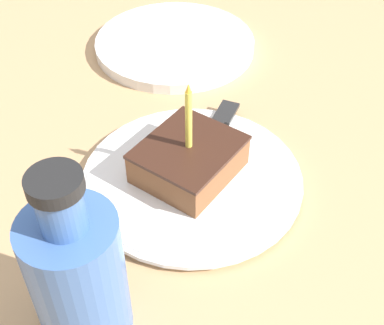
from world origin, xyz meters
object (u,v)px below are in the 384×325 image
object	(u,v)px
bottle	(78,275)
fork	(212,137)
plate	(192,179)
cake_slice	(189,159)
side_plate	(175,44)

from	to	relation	value
bottle	fork	bearing A→B (deg)	9.67
plate	fork	size ratio (longest dim) A/B	1.44
cake_slice	bottle	xyz separation A→B (m)	(-0.21, -0.03, 0.04)
fork	side_plate	size ratio (longest dim) A/B	0.72
plate	cake_slice	xyz separation A→B (m)	(0.00, 0.01, 0.03)
bottle	side_plate	world-z (taller)	bottle
plate	side_plate	size ratio (longest dim) A/B	1.03
cake_slice	side_plate	xyz separation A→B (m)	(0.23, 0.19, -0.03)
bottle	side_plate	size ratio (longest dim) A/B	0.77
cake_slice	side_plate	bearing A→B (deg)	40.05
plate	cake_slice	world-z (taller)	cake_slice
fork	plate	bearing A→B (deg)	-165.26
bottle	cake_slice	bearing A→B (deg)	9.52
plate	fork	xyz separation A→B (m)	(0.07, 0.02, 0.01)
side_plate	fork	bearing A→B (deg)	-132.08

